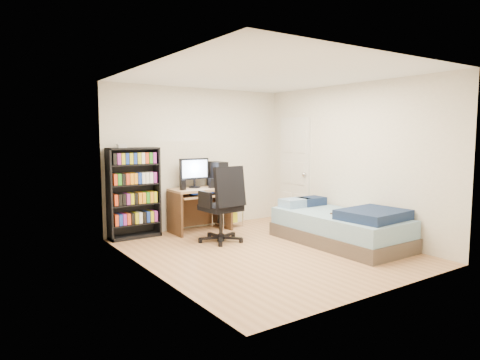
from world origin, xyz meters
TOP-DOWN VIEW (x-y plane):
  - room at (0.00, 0.00)m, footprint 3.58×4.08m
  - media_shelf at (-1.28, 1.84)m, footprint 0.83×0.28m
  - computer_desk at (-0.06, 1.72)m, footprint 1.01×0.58m
  - office_chair at (-0.23, 0.81)m, footprint 0.75×0.75m
  - wire_cart at (0.41, 1.68)m, footprint 0.51×0.40m
  - bed at (1.20, -0.31)m, footprint 1.06×2.13m
  - door at (1.72, 1.35)m, footprint 0.12×0.80m

SIDE VIEW (x-z plane):
  - bed at x=1.20m, z-range -0.04..0.57m
  - office_chair at x=-0.23m, z-range -0.22..0.98m
  - wire_cart at x=0.41m, z-range 0.12..0.89m
  - computer_desk at x=-0.06m, z-range 0.05..1.32m
  - media_shelf at x=-1.28m, z-range -0.01..1.52m
  - door at x=1.72m, z-range 0.00..2.00m
  - room at x=0.00m, z-range -0.04..2.54m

